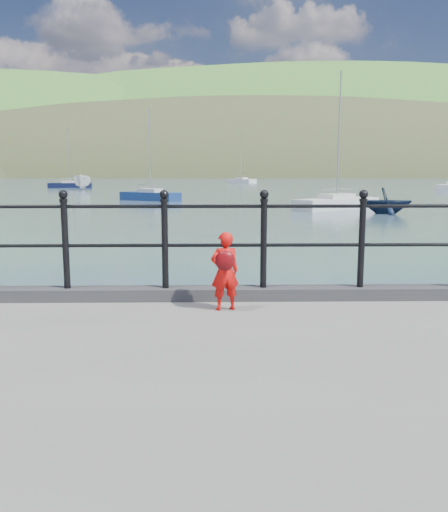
{
  "coord_description": "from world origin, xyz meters",
  "views": [
    {
      "loc": [
        -0.01,
        -6.66,
        2.59
      ],
      "look_at": [
        0.12,
        -0.2,
        1.55
      ],
      "focal_mm": 38.0,
      "sensor_mm": 36.0,
      "label": 1
    }
  ],
  "objects_px": {
    "railing": "(214,233)",
    "sailboat_deep": "(241,181)",
    "child": "(225,270)",
    "sailboat_left": "(70,185)",
    "sailboat_port": "(150,197)",
    "sailboat_near": "(337,204)",
    "launch_white": "(83,182)",
    "launch_navy": "(386,201)"
  },
  "relations": [
    {
      "from": "railing",
      "to": "sailboat_port",
      "type": "xyz_separation_m",
      "value": [
        -5.27,
        38.93,
        -1.48
      ]
    },
    {
      "from": "railing",
      "to": "child",
      "type": "xyz_separation_m",
      "value": [
        0.12,
        -0.51,
        -0.36
      ]
    },
    {
      "from": "child",
      "to": "sailboat_port",
      "type": "height_order",
      "value": "sailboat_port"
    },
    {
      "from": "launch_navy",
      "to": "sailboat_port",
      "type": "xyz_separation_m",
      "value": [
        -15.37,
        13.88,
        -0.43
      ]
    },
    {
      "from": "launch_white",
      "to": "child",
      "type": "bearing_deg",
      "value": -81.38
    },
    {
      "from": "child",
      "to": "sailboat_deep",
      "type": "height_order",
      "value": "sailboat_deep"
    },
    {
      "from": "child",
      "to": "sailboat_left",
      "type": "relative_size",
      "value": 0.11
    },
    {
      "from": "sailboat_deep",
      "to": "sailboat_port",
      "type": "height_order",
      "value": "sailboat_deep"
    },
    {
      "from": "child",
      "to": "launch_navy",
      "type": "height_order",
      "value": "child"
    },
    {
      "from": "launch_white",
      "to": "sailboat_left",
      "type": "distance_m",
      "value": 9.05
    },
    {
      "from": "child",
      "to": "sailboat_deep",
      "type": "distance_m",
      "value": 101.31
    },
    {
      "from": "railing",
      "to": "child",
      "type": "relative_size",
      "value": 20.22
    },
    {
      "from": "launch_white",
      "to": "sailboat_port",
      "type": "distance_m",
      "value": 25.93
    },
    {
      "from": "railing",
      "to": "sailboat_left",
      "type": "bearing_deg",
      "value": 105.93
    },
    {
      "from": "launch_white",
      "to": "sailboat_left",
      "type": "relative_size",
      "value": 0.6
    },
    {
      "from": "railing",
      "to": "child",
      "type": "bearing_deg",
      "value": -77.18
    },
    {
      "from": "sailboat_left",
      "to": "launch_white",
      "type": "bearing_deg",
      "value": -72.04
    },
    {
      "from": "launch_navy",
      "to": "sailboat_left",
      "type": "bearing_deg",
      "value": 43.34
    },
    {
      "from": "launch_white",
      "to": "sailboat_deep",
      "type": "distance_m",
      "value": 44.14
    },
    {
      "from": "sailboat_deep",
      "to": "launch_navy",
      "type": "bearing_deg",
      "value": -34.89
    },
    {
      "from": "launch_white",
      "to": "sailboat_deep",
      "type": "relative_size",
      "value": 0.51
    },
    {
      "from": "railing",
      "to": "sailboat_near",
      "type": "xyz_separation_m",
      "value": [
        8.12,
        29.02,
        -1.48
      ]
    },
    {
      "from": "railing",
      "to": "sailboat_left",
      "type": "relative_size",
      "value": 2.15
    },
    {
      "from": "launch_navy",
      "to": "sailboat_left",
      "type": "distance_m",
      "value": 54.64
    },
    {
      "from": "railing",
      "to": "sailboat_port",
      "type": "relative_size",
      "value": 2.33
    },
    {
      "from": "sailboat_near",
      "to": "sailboat_deep",
      "type": "relative_size",
      "value": 0.91
    },
    {
      "from": "railing",
      "to": "sailboat_deep",
      "type": "xyz_separation_m",
      "value": [
        5.51,
        100.64,
        -1.48
      ]
    },
    {
      "from": "launch_white",
      "to": "sailboat_near",
      "type": "bearing_deg",
      "value": -59.76
    },
    {
      "from": "launch_navy",
      "to": "sailboat_deep",
      "type": "distance_m",
      "value": 75.73
    },
    {
      "from": "child",
      "to": "sailboat_left",
      "type": "height_order",
      "value": "sailboat_left"
    },
    {
      "from": "sailboat_left",
      "to": "sailboat_port",
      "type": "xyz_separation_m",
      "value": [
        14.86,
        -31.63,
        0.0
      ]
    },
    {
      "from": "sailboat_near",
      "to": "child",
      "type": "bearing_deg",
      "value": -141.86
    },
    {
      "from": "child",
      "to": "launch_white",
      "type": "xyz_separation_m",
      "value": [
        -16.53,
        62.85,
        -0.48
      ]
    },
    {
      "from": "launch_navy",
      "to": "sailboat_near",
      "type": "relative_size",
      "value": 0.33
    },
    {
      "from": "sailboat_near",
      "to": "sailboat_left",
      "type": "height_order",
      "value": "sailboat_near"
    },
    {
      "from": "launch_white",
      "to": "launch_navy",
      "type": "height_order",
      "value": "launch_white"
    },
    {
      "from": "sailboat_left",
      "to": "sailboat_deep",
      "type": "distance_m",
      "value": 39.53
    },
    {
      "from": "sailboat_left",
      "to": "sailboat_port",
      "type": "distance_m",
      "value": 34.95
    },
    {
      "from": "railing",
      "to": "sailboat_near",
      "type": "height_order",
      "value": "sailboat_near"
    },
    {
      "from": "child",
      "to": "sailboat_deep",
      "type": "relative_size",
      "value": 0.09
    },
    {
      "from": "launch_navy",
      "to": "sailboat_left",
      "type": "xyz_separation_m",
      "value": [
        -30.23,
        45.51,
        -0.43
      ]
    },
    {
      "from": "railing",
      "to": "sailboat_port",
      "type": "distance_m",
      "value": 39.32
    }
  ]
}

